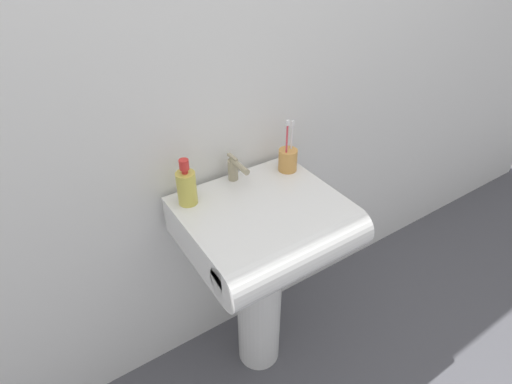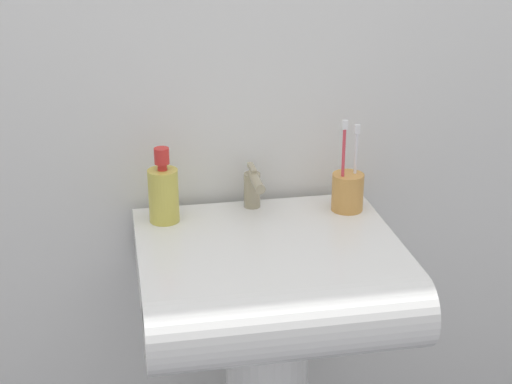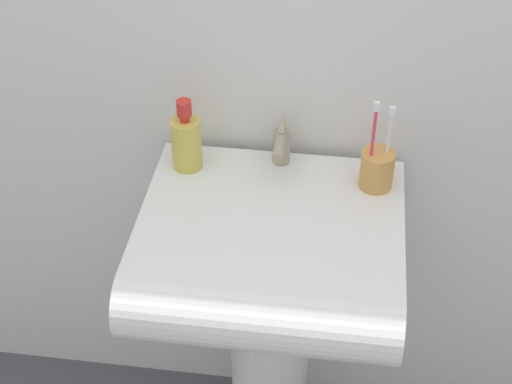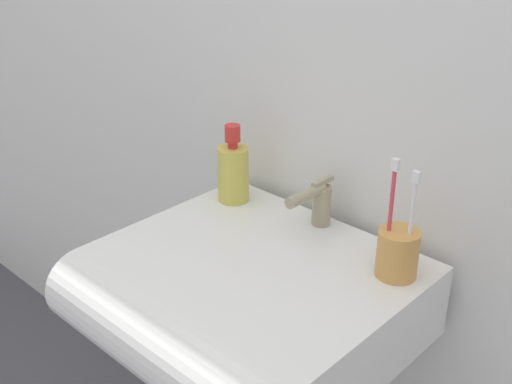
# 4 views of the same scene
# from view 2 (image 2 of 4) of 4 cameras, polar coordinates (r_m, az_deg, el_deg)

# --- Properties ---
(wall_back) EXTENTS (5.00, 0.05, 2.40)m
(wall_back) POSITION_cam_2_polar(r_m,az_deg,el_deg) (1.74, -0.78, 10.35)
(wall_back) COLOR silver
(wall_back) RESTS_ON ground
(sink_basin) EXTENTS (0.53, 0.49, 0.14)m
(sink_basin) POSITION_cam_2_polar(r_m,az_deg,el_deg) (1.60, 1.20, -6.57)
(sink_basin) COLOR white
(sink_basin) RESTS_ON sink_pedestal
(faucet) EXTENTS (0.04, 0.13, 0.10)m
(faucet) POSITION_cam_2_polar(r_m,az_deg,el_deg) (1.74, -0.35, 0.38)
(faucet) COLOR tan
(faucet) RESTS_ON sink_basin
(toothbrush_cup) EXTENTS (0.07, 0.07, 0.21)m
(toothbrush_cup) POSITION_cam_2_polar(r_m,az_deg,el_deg) (1.75, 6.68, 0.10)
(toothbrush_cup) COLOR #D19347
(toothbrush_cup) RESTS_ON sink_basin
(soap_bottle) EXTENTS (0.06, 0.06, 0.17)m
(soap_bottle) POSITION_cam_2_polar(r_m,az_deg,el_deg) (1.69, -6.74, -0.06)
(soap_bottle) COLOR gold
(soap_bottle) RESTS_ON sink_basin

